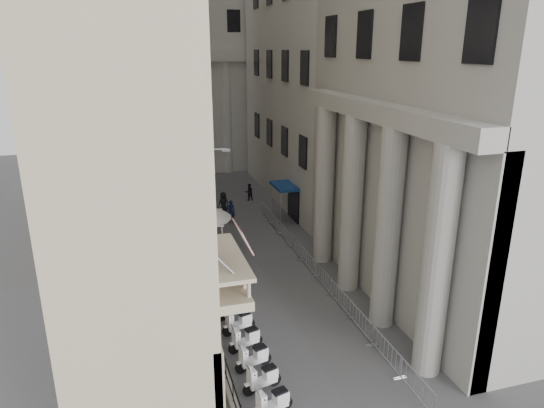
% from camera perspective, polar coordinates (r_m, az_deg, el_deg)
% --- Properties ---
extents(far_building, '(22.00, 10.00, 30.00)m').
position_cam_1_polar(far_building, '(57.76, -9.71, 19.29)').
color(far_building, '#BAB6AF').
rests_on(far_building, ground).
extents(iron_fence, '(0.30, 28.00, 1.40)m').
position_cam_1_polar(iron_fence, '(30.52, -9.32, -8.31)').
color(iron_fence, black).
rests_on(iron_fence, ground).
extents(blue_awning, '(1.60, 3.00, 3.00)m').
position_cam_1_polar(blue_awning, '(39.40, 1.41, -1.92)').
color(blue_awning, navy).
rests_on(blue_awning, ground).
extents(scooter_2, '(1.50, 0.90, 1.50)m').
position_cam_1_polar(scooter_2, '(21.26, -1.09, -21.04)').
color(scooter_2, white).
rests_on(scooter_2, ground).
extents(scooter_3, '(1.50, 0.90, 1.50)m').
position_cam_1_polar(scooter_3, '(22.39, -2.14, -18.76)').
color(scooter_3, white).
rests_on(scooter_3, ground).
extents(scooter_4, '(1.50, 0.90, 1.50)m').
position_cam_1_polar(scooter_4, '(23.55, -3.06, -16.70)').
color(scooter_4, white).
rests_on(scooter_4, ground).
extents(scooter_5, '(1.50, 0.90, 1.50)m').
position_cam_1_polar(scooter_5, '(24.74, -3.87, -14.84)').
color(scooter_5, white).
rests_on(scooter_5, ground).
extents(scooter_6, '(1.50, 0.90, 1.50)m').
position_cam_1_polar(scooter_6, '(25.96, -4.60, -13.14)').
color(scooter_6, white).
rests_on(scooter_6, ground).
extents(scooter_7, '(1.50, 0.90, 1.50)m').
position_cam_1_polar(scooter_7, '(27.21, -5.25, -11.60)').
color(scooter_7, white).
rests_on(scooter_7, ground).
extents(scooter_8, '(1.50, 0.90, 1.50)m').
position_cam_1_polar(scooter_8, '(28.47, -5.84, -10.19)').
color(scooter_8, white).
rests_on(scooter_8, ground).
extents(scooter_9, '(1.50, 0.90, 1.50)m').
position_cam_1_polar(scooter_9, '(29.76, -6.37, -8.90)').
color(scooter_9, white).
rests_on(scooter_9, ground).
extents(scooter_10, '(1.50, 0.90, 1.50)m').
position_cam_1_polar(scooter_10, '(31.06, -6.86, -7.72)').
color(scooter_10, white).
rests_on(scooter_10, ground).
extents(scooter_11, '(1.50, 0.90, 1.50)m').
position_cam_1_polar(scooter_11, '(32.38, -7.30, -6.63)').
color(scooter_11, white).
rests_on(scooter_11, ground).
extents(scooter_12, '(1.50, 0.90, 1.50)m').
position_cam_1_polar(scooter_12, '(33.70, -7.71, -5.63)').
color(scooter_12, white).
rests_on(scooter_12, ground).
extents(scooter_13, '(1.50, 0.90, 1.50)m').
position_cam_1_polar(scooter_13, '(35.04, -8.09, -4.70)').
color(scooter_13, white).
rests_on(scooter_13, ground).
extents(scooter_14, '(1.50, 0.90, 1.50)m').
position_cam_1_polar(scooter_14, '(36.39, -8.43, -3.84)').
color(scooter_14, white).
rests_on(scooter_14, ground).
extents(barrier_0, '(0.60, 2.40, 1.10)m').
position_cam_1_polar(barrier_0, '(21.70, 16.57, -20.99)').
color(barrier_0, '#ABADB3').
rests_on(barrier_0, ground).
extents(barrier_1, '(0.60, 2.40, 1.10)m').
position_cam_1_polar(barrier_1, '(23.37, 13.16, -17.52)').
color(barrier_1, '#ABADB3').
rests_on(barrier_1, ground).
extents(barrier_2, '(0.60, 2.40, 1.10)m').
position_cam_1_polar(barrier_2, '(25.18, 10.33, -14.48)').
color(barrier_2, '#ABADB3').
rests_on(barrier_2, ground).
extents(barrier_3, '(0.60, 2.40, 1.10)m').
position_cam_1_polar(barrier_3, '(27.09, 7.95, -11.84)').
color(barrier_3, '#ABADB3').
rests_on(barrier_3, ground).
extents(barrier_4, '(0.60, 2.40, 1.10)m').
position_cam_1_polar(barrier_4, '(29.10, 5.93, -9.54)').
color(barrier_4, '#ABADB3').
rests_on(barrier_4, ground).
extents(barrier_5, '(0.60, 2.40, 1.10)m').
position_cam_1_polar(barrier_5, '(31.18, 4.20, -7.52)').
color(barrier_5, '#ABADB3').
rests_on(barrier_5, ground).
extents(barrier_6, '(0.60, 2.40, 1.10)m').
position_cam_1_polar(barrier_6, '(33.32, 2.70, -5.76)').
color(barrier_6, '#ABADB3').
rests_on(barrier_6, ground).
extents(barrier_7, '(0.60, 2.40, 1.10)m').
position_cam_1_polar(barrier_7, '(35.50, 1.39, -4.21)').
color(barrier_7, '#ABADB3').
rests_on(barrier_7, ground).
extents(barrier_8, '(0.60, 2.40, 1.10)m').
position_cam_1_polar(barrier_8, '(37.72, 0.24, -2.84)').
color(barrier_8, '#ABADB3').
rests_on(barrier_8, ground).
extents(barrier_9, '(0.60, 2.40, 1.10)m').
position_cam_1_polar(barrier_9, '(39.98, -0.79, -1.62)').
color(barrier_9, '#ABADB3').
rests_on(barrier_9, ground).
extents(security_tent, '(4.46, 4.46, 3.62)m').
position_cam_1_polar(security_tent, '(32.83, -9.20, -0.69)').
color(security_tent, white).
rests_on(security_tent, ground).
extents(street_lamp, '(2.55, 0.48, 7.83)m').
position_cam_1_polar(street_lamp, '(29.04, -9.07, 0.21)').
color(street_lamp, gray).
rests_on(street_lamp, ground).
extents(info_kiosk, '(0.35, 0.82, 1.68)m').
position_cam_1_polar(info_kiosk, '(26.08, -7.85, -10.95)').
color(info_kiosk, black).
rests_on(info_kiosk, ground).
extents(pedestrian_a, '(0.76, 0.57, 1.87)m').
position_cam_1_polar(pedestrian_a, '(38.73, -4.87, -0.88)').
color(pedestrian_a, '#0E1638').
rests_on(pedestrian_a, ground).
extents(pedestrian_b, '(0.80, 0.65, 1.58)m').
position_cam_1_polar(pedestrian_b, '(44.37, -2.72, 1.42)').
color(pedestrian_b, black).
rests_on(pedestrian_b, ground).
extents(pedestrian_c, '(1.11, 0.90, 1.97)m').
position_cam_1_polar(pedestrian_c, '(40.60, -5.73, 0.06)').
color(pedestrian_c, black).
rests_on(pedestrian_c, ground).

